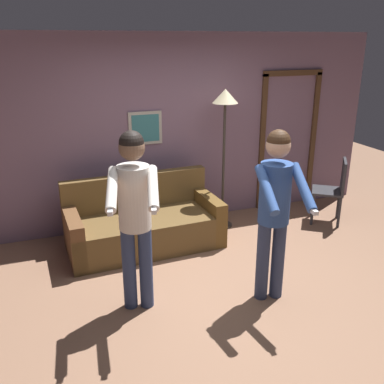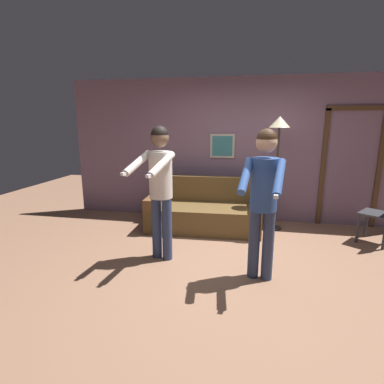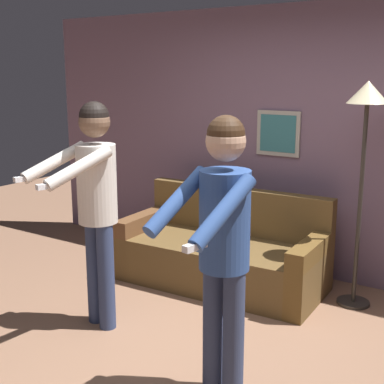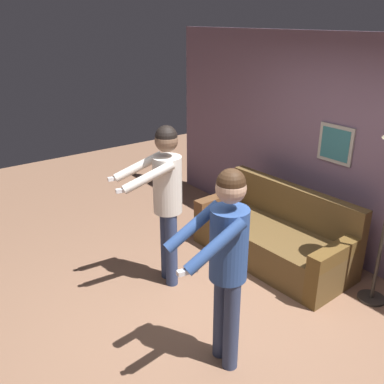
{
  "view_description": "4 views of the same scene",
  "coord_description": "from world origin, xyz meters",
  "px_view_note": "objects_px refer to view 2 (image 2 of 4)",
  "views": [
    {
      "loc": [
        -1.65,
        -3.45,
        2.5
      ],
      "look_at": [
        -0.43,
        -0.14,
        1.24
      ],
      "focal_mm": 40.0,
      "sensor_mm": 36.0,
      "label": 1
    },
    {
      "loc": [
        0.24,
        -3.5,
        1.79
      ],
      "look_at": [
        -0.45,
        -0.01,
        0.98
      ],
      "focal_mm": 28.0,
      "sensor_mm": 36.0,
      "label": 2
    },
    {
      "loc": [
        1.89,
        -2.76,
        1.97
      ],
      "look_at": [
        -0.01,
        0.11,
        1.2
      ],
      "focal_mm": 50.0,
      "sensor_mm": 36.0,
      "label": 3
    },
    {
      "loc": [
        2.52,
        -2.1,
        2.74
      ],
      "look_at": [
        -0.34,
        0.05,
        1.27
      ],
      "focal_mm": 40.0,
      "sensor_mm": 36.0,
      "label": 4
    }
  ],
  "objects_px": {
    "person_standing_left": "(160,180)",
    "person_standing_right": "(264,191)",
    "couch": "(204,213)",
    "dining_chair_distant": "(384,211)",
    "torchiere_lamp": "(279,136)"
  },
  "relations": [
    {
      "from": "couch",
      "to": "person_standing_right",
      "type": "bearing_deg",
      "value": -60.18
    },
    {
      "from": "person_standing_left",
      "to": "person_standing_right",
      "type": "relative_size",
      "value": 1.01
    },
    {
      "from": "person_standing_left",
      "to": "dining_chair_distant",
      "type": "height_order",
      "value": "person_standing_left"
    },
    {
      "from": "couch",
      "to": "torchiere_lamp",
      "type": "bearing_deg",
      "value": 10.51
    },
    {
      "from": "torchiere_lamp",
      "to": "dining_chair_distant",
      "type": "xyz_separation_m",
      "value": [
        1.53,
        -0.42,
        -1.06
      ]
    },
    {
      "from": "couch",
      "to": "dining_chair_distant",
      "type": "bearing_deg",
      "value": -4.17
    },
    {
      "from": "torchiere_lamp",
      "to": "person_standing_right",
      "type": "relative_size",
      "value": 1.09
    },
    {
      "from": "couch",
      "to": "person_standing_left",
      "type": "xyz_separation_m",
      "value": [
        -0.38,
        -1.29,
        0.8
      ]
    },
    {
      "from": "couch",
      "to": "person_standing_right",
      "type": "xyz_separation_m",
      "value": [
        0.91,
        -1.58,
        0.78
      ]
    },
    {
      "from": "person_standing_left",
      "to": "torchiere_lamp",
      "type": "bearing_deg",
      "value": 43.89
    },
    {
      "from": "person_standing_right",
      "to": "dining_chair_distant",
      "type": "xyz_separation_m",
      "value": [
        1.81,
        1.38,
        -0.53
      ]
    },
    {
      "from": "couch",
      "to": "dining_chair_distant",
      "type": "xyz_separation_m",
      "value": [
        2.72,
        -0.2,
        0.25
      ]
    },
    {
      "from": "couch",
      "to": "torchiere_lamp",
      "type": "height_order",
      "value": "torchiere_lamp"
    },
    {
      "from": "couch",
      "to": "person_standing_left",
      "type": "relative_size",
      "value": 1.1
    },
    {
      "from": "couch",
      "to": "person_standing_right",
      "type": "height_order",
      "value": "person_standing_right"
    }
  ]
}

